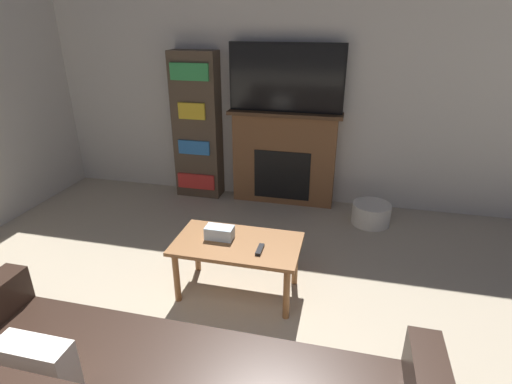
{
  "coord_description": "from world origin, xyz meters",
  "views": [
    {
      "loc": [
        0.71,
        -0.47,
        2.06
      ],
      "look_at": [
        -0.01,
        2.54,
        0.72
      ],
      "focal_mm": 28.0,
      "sensor_mm": 36.0,
      "label": 1
    }
  ],
  "objects_px": {
    "coffee_table": "(237,249)",
    "storage_basket": "(371,214)",
    "tv": "(286,78)",
    "fireplace": "(284,158)",
    "bookshelf": "(197,127)"
  },
  "relations": [
    {
      "from": "coffee_table",
      "to": "tv",
      "type": "bearing_deg",
      "value": 88.52
    },
    {
      "from": "storage_basket",
      "to": "bookshelf",
      "type": "bearing_deg",
      "value": 170.79
    },
    {
      "from": "tv",
      "to": "storage_basket",
      "type": "height_order",
      "value": "tv"
    },
    {
      "from": "storage_basket",
      "to": "tv",
      "type": "bearing_deg",
      "value": 161.73
    },
    {
      "from": "coffee_table",
      "to": "storage_basket",
      "type": "height_order",
      "value": "coffee_table"
    },
    {
      "from": "bookshelf",
      "to": "storage_basket",
      "type": "bearing_deg",
      "value": -9.21
    },
    {
      "from": "tv",
      "to": "bookshelf",
      "type": "bearing_deg",
      "value": -179.87
    },
    {
      "from": "tv",
      "to": "fireplace",
      "type": "bearing_deg",
      "value": 90.0
    },
    {
      "from": "coffee_table",
      "to": "fireplace",
      "type": "bearing_deg",
      "value": 88.54
    },
    {
      "from": "bookshelf",
      "to": "fireplace",
      "type": "bearing_deg",
      "value": 1.2
    },
    {
      "from": "bookshelf",
      "to": "storage_basket",
      "type": "height_order",
      "value": "bookshelf"
    },
    {
      "from": "coffee_table",
      "to": "storage_basket",
      "type": "relative_size",
      "value": 2.4
    },
    {
      "from": "fireplace",
      "to": "bookshelf",
      "type": "height_order",
      "value": "bookshelf"
    },
    {
      "from": "tv",
      "to": "coffee_table",
      "type": "xyz_separation_m",
      "value": [
        -0.05,
        -1.83,
        -1.07
      ]
    },
    {
      "from": "fireplace",
      "to": "bookshelf",
      "type": "xyz_separation_m",
      "value": [
        -1.06,
        -0.02,
        0.32
      ]
    }
  ]
}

